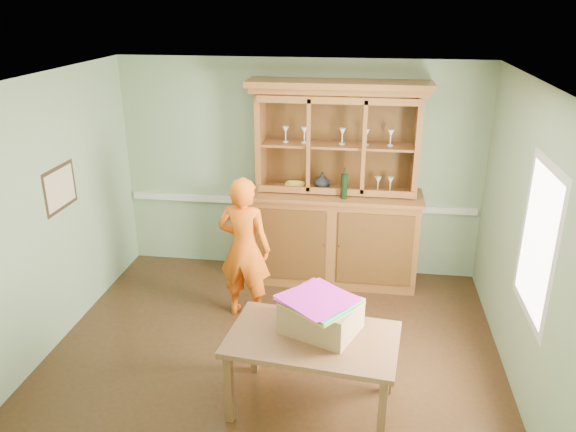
% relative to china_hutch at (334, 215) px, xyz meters
% --- Properties ---
extents(floor, '(4.50, 4.50, 0.00)m').
position_rel_china_hutch_xyz_m(floor, '(-0.47, -1.72, -0.86)').
color(floor, '#432815').
rests_on(floor, ground).
extents(ceiling, '(4.50, 4.50, 0.00)m').
position_rel_china_hutch_xyz_m(ceiling, '(-0.47, -1.72, 1.84)').
color(ceiling, white).
rests_on(ceiling, wall_back).
extents(wall_back, '(4.50, 0.00, 4.50)m').
position_rel_china_hutch_xyz_m(wall_back, '(-0.47, 0.28, 0.49)').
color(wall_back, gray).
rests_on(wall_back, floor).
extents(wall_left, '(0.00, 4.00, 4.00)m').
position_rel_china_hutch_xyz_m(wall_left, '(-2.72, -1.72, 0.49)').
color(wall_left, gray).
rests_on(wall_left, floor).
extents(wall_right, '(0.00, 4.00, 4.00)m').
position_rel_china_hutch_xyz_m(wall_right, '(1.78, -1.72, 0.49)').
color(wall_right, gray).
rests_on(wall_right, floor).
extents(wall_front, '(4.50, 0.00, 4.50)m').
position_rel_china_hutch_xyz_m(wall_front, '(-0.47, -3.72, 0.49)').
color(wall_front, gray).
rests_on(wall_front, floor).
extents(chair_rail, '(4.41, 0.05, 0.08)m').
position_rel_china_hutch_xyz_m(chair_rail, '(-0.47, 0.26, 0.04)').
color(chair_rail, silver).
rests_on(chair_rail, wall_back).
extents(framed_map, '(0.03, 0.60, 0.46)m').
position_rel_china_hutch_xyz_m(framed_map, '(-2.70, -1.42, 0.69)').
color(framed_map, '#322214').
rests_on(framed_map, wall_left).
extents(window_panel, '(0.03, 0.96, 1.36)m').
position_rel_china_hutch_xyz_m(window_panel, '(1.76, -2.02, 0.64)').
color(window_panel, silver).
rests_on(window_panel, wall_right).
extents(china_hutch, '(2.10, 0.70, 2.47)m').
position_rel_china_hutch_xyz_m(china_hutch, '(0.00, 0.00, 0.00)').
color(china_hutch, brown).
rests_on(china_hutch, floor).
extents(dining_table, '(1.50, 0.99, 0.71)m').
position_rel_china_hutch_xyz_m(dining_table, '(-0.01, -2.44, -0.24)').
color(dining_table, brown).
rests_on(dining_table, floor).
extents(cardboard_box, '(0.73, 0.66, 0.28)m').
position_rel_china_hutch_xyz_m(cardboard_box, '(0.04, -2.32, -0.02)').
color(cardboard_box, '#9C7550').
rests_on(cardboard_box, dining_table).
extents(kite_stack, '(0.73, 0.73, 0.05)m').
position_rel_china_hutch_xyz_m(kite_stack, '(0.02, -2.36, 0.15)').
color(kite_stack, '#F9A41F').
rests_on(kite_stack, cardboard_box).
extents(person, '(0.64, 0.47, 1.62)m').
position_rel_china_hutch_xyz_m(person, '(-0.91, -1.00, -0.06)').
color(person, '#F35F0F').
rests_on(person, floor).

